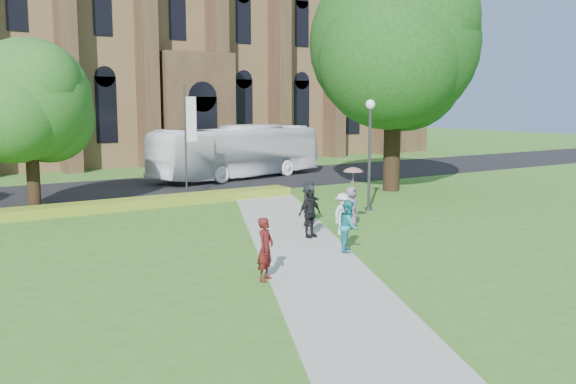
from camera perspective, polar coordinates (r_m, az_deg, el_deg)
ground at (r=21.32m, az=3.02°, el=-5.96°), size 160.00×160.00×0.00m
road at (r=39.01m, az=-14.56°, el=0.23°), size 160.00×10.00×0.02m
footpath at (r=22.11m, az=1.49°, el=-5.39°), size 15.58×28.54×0.04m
flower_hedge at (r=31.97m, az=-14.06°, el=-1.05°), size 18.00×1.40×0.45m
cathedral at (r=61.13m, az=-11.94°, el=15.27°), size 52.60×18.25×28.00m
streetlamp at (r=30.49m, az=7.28°, el=4.50°), size 0.44×0.44×5.24m
large_tree at (r=37.58m, az=9.42°, el=12.86°), size 9.60×9.60×13.20m
street_tree_1 at (r=31.80m, az=-22.04°, el=7.60°), size 5.60×5.60×8.05m
banner_pole_0 at (r=35.00m, az=-8.93°, el=5.08°), size 0.70×0.10×6.00m
tour_coach at (r=43.16m, az=-4.53°, el=3.58°), size 13.08×5.47×3.55m
pedestrian_0 at (r=18.54m, az=-2.01°, el=-5.07°), size 0.80×0.74×1.83m
pedestrian_1 at (r=22.12m, az=5.44°, el=-3.02°), size 1.07×1.09×1.77m
pedestrian_2 at (r=24.77m, az=4.88°, el=-1.96°), size 1.21×0.96×1.64m
pedestrian_3 at (r=24.25m, az=1.96°, el=-1.95°), size 1.11×0.58×1.81m
pedestrian_4 at (r=26.24m, az=5.60°, el=-1.34°), size 0.99×0.87×1.70m
pedestrian_5 at (r=26.61m, az=1.86°, el=-1.02°), size 1.62×1.56×1.84m
parasol at (r=26.27m, az=5.80°, el=1.29°), size 0.96×0.96×0.68m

